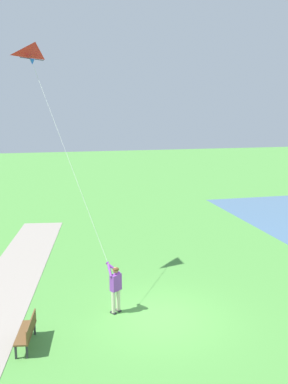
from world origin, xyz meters
name	(u,v)px	position (x,y,z in m)	size (l,w,h in m)	color
ground_plane	(159,318)	(0.00, 0.00, 0.00)	(120.00, 120.00, 0.00)	#4C8E3D
person_kite_flyer	(115,285)	(1.42, -0.77, 1.05)	(0.54, 0.62, 1.83)	#232328
flying_kite	(36,55)	(3.82, -4.43, 9.27)	(2.83, 4.01, 7.98)	red
park_bench_near_walkway	(28,331)	(4.43, 0.77, 0.51)	(0.66, 1.55, 0.88)	brown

